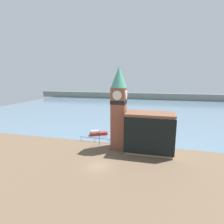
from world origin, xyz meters
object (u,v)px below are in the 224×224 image
object	(u,v)px
pier_building	(149,133)
mooring_bollard_near	(110,149)
clock_tower	(119,106)
lamp_post	(99,134)
boat_near	(98,133)

from	to	relation	value
pier_building	mooring_bollard_near	world-z (taller)	pier_building
clock_tower	lamp_post	world-z (taller)	clock_tower
boat_near	mooring_bollard_near	world-z (taller)	boat_near
pier_building	mooring_bollard_near	distance (m)	9.95
mooring_bollard_near	boat_near	bearing A→B (deg)	122.03
clock_tower	lamp_post	xyz separation A→B (m)	(-4.97, 0.09, -7.26)
lamp_post	pier_building	bearing A→B (deg)	-4.40
lamp_post	boat_near	bearing A→B (deg)	111.05
boat_near	pier_building	bearing A→B (deg)	-58.65
pier_building	clock_tower	bearing A→B (deg)	173.33
clock_tower	pier_building	world-z (taller)	clock_tower
pier_building	lamp_post	bearing A→B (deg)	175.60
clock_tower	boat_near	world-z (taller)	clock_tower
pier_building	lamp_post	xyz separation A→B (m)	(-12.29, 0.95, -1.58)
clock_tower	boat_near	xyz separation A→B (m)	(-7.88, 7.65, -9.73)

